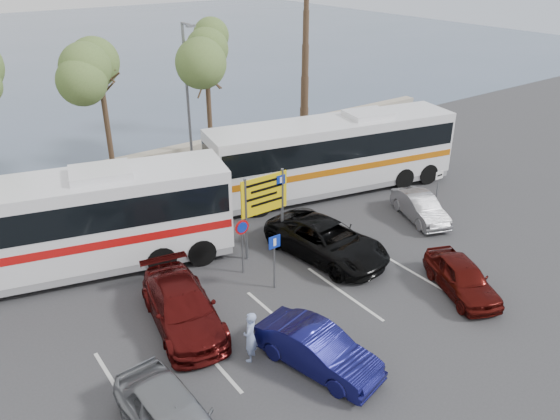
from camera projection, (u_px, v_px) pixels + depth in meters
ground at (291, 296)px, 20.30m from camera, size 120.00×120.00×0.00m
kerb_strip at (142, 177)px, 30.48m from camera, size 44.00×2.40×0.15m
seawall at (127, 162)px, 31.84m from camera, size 48.00×0.80×0.60m
tree_mid at (98, 60)px, 26.80m from camera, size 3.20×3.20×8.00m
tree_right at (206, 57)px, 30.16m from camera, size 3.20×3.20×7.40m
street_lamp_right at (188, 90)px, 29.71m from camera, size 0.45×1.15×8.01m
direction_sign at (264, 200)px, 22.09m from camera, size 2.20×0.12×3.60m
sign_no_stop at (242, 238)px, 21.03m from camera, size 0.60×0.08×2.35m
sign_parking at (274, 254)px, 20.12m from camera, size 0.50×0.07×2.25m
sign_taxi at (438, 186)px, 25.90m from camera, size 0.50×0.07×2.20m
lane_markings at (282, 320)px, 18.97m from camera, size 12.02×4.20×0.01m
coach_bus_left at (53, 231)px, 20.78m from camera, size 13.72×6.11×4.19m
coach_bus_right at (333, 157)px, 28.14m from camera, size 13.35×5.41×4.07m
car_silver_a at (173, 420)px, 14.05m from camera, size 1.99×4.50×1.51m
car_blue at (318, 349)px, 16.60m from camera, size 2.41×4.33×1.35m
car_maroon at (183, 307)px, 18.44m from camera, size 2.90×5.30×1.46m
car_red at (462, 277)px, 20.23m from camera, size 2.88×4.11×1.30m
suv_black at (327, 240)px, 22.53m from camera, size 3.27×5.81×1.53m
car_silver_b at (420, 207)px, 25.69m from camera, size 2.49×3.94×1.23m
pedestrian_near at (250, 337)px, 16.84m from camera, size 0.75×0.72×1.73m
pedestrian_far at (380, 159)px, 30.37m from camera, size 0.91×1.08×1.99m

